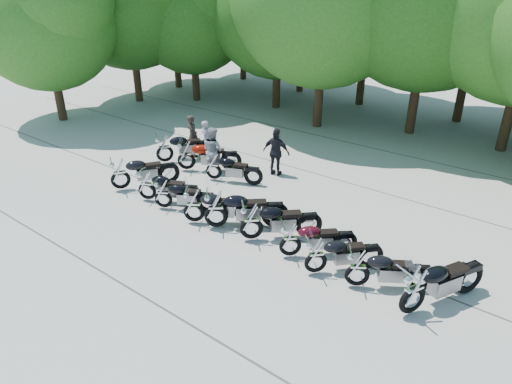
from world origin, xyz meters
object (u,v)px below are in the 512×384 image
Objects in this scene: motorcycle_1 at (147,184)px; motorcycle_2 at (163,193)px; motorcycle_6 at (291,239)px; motorcycle_7 at (316,255)px; motorcycle_11 at (186,154)px; motorcycle_10 at (164,147)px; rider_1 at (213,150)px; rider_2 at (276,152)px; motorcycle_8 at (358,267)px; motorcycle_12 at (214,165)px; motorcycle_5 at (252,220)px; motorcycle_0 at (120,173)px; motorcycle_3 at (194,205)px; motorcycle_4 at (216,208)px; rider_0 at (193,136)px; motorcycle_9 at (414,289)px; rider_3 at (206,139)px.

motorcycle_1 is 0.89m from motorcycle_2.
motorcycle_7 is (0.95, -0.24, -0.01)m from motorcycle_6.
motorcycle_1 is at bearing 159.79° from motorcycle_11.
motorcycle_10 is 1.34× the size of rider_1.
motorcycle_8 is at bearing 130.65° from rider_2.
motorcycle_7 reaches higher than motorcycle_2.
motorcycle_1 is at bearing 144.63° from motorcycle_12.
motorcycle_11 reaches higher than motorcycle_7.
motorcycle_11 is at bearing 39.36° from motorcycle_8.
motorcycle_1 reaches higher than motorcycle_6.
rider_1 reaches higher than motorcycle_1.
motorcycle_8 is 0.99× the size of motorcycle_12.
motorcycle_5 is at bearing 44.85° from motorcycle_6.
motorcycle_0 reaches higher than motorcycle_6.
motorcycle_0 is 1.04× the size of motorcycle_3.
rider_1 reaches higher than motorcycle_3.
motorcycle_6 is at bearing -148.32° from motorcycle_11.
motorcycle_5 is at bearing -113.71° from motorcycle_1.
motorcycle_12 reaches higher than motorcycle_7.
rider_0 is (-4.87, 3.95, 0.19)m from motorcycle_4.
motorcycle_2 is at bearing 41.13° from motorcycle_7.
motorcycle_9 is 1.41× the size of rider_0.
motorcycle_5 is 0.94× the size of motorcycle_9.
motorcycle_8 reaches higher than motorcycle_6.
motorcycle_7 is at bearing -136.00° from motorcycle_12.
rider_1 reaches higher than motorcycle_7.
rider_3 is at bearing 13.04° from motorcycle_7.
rider_1 is at bearing 17.65° from motorcycle_6.
motorcycle_3 is (1.48, -0.07, 0.07)m from motorcycle_2.
motorcycle_12 is at bearing -145.90° from motorcycle_10.
motorcycle_12 is 1.18× the size of rider_1.
motorcycle_12 reaches higher than motorcycle_2.
motorcycle_10 reaches higher than motorcycle_6.
rider_1 is (-4.29, 3.07, 0.24)m from motorcycle_5.
rider_0 is (-2.40, 1.34, 0.29)m from motorcycle_12.
rider_2 is 3.38m from rider_3.
motorcycle_1 is at bearing 51.81° from motorcycle_3.
rider_3 is (-2.04, 4.26, 0.22)m from motorcycle_2.
motorcycle_9 is 9.06m from motorcycle_12.
motorcycle_6 is (7.18, 0.14, -0.08)m from motorcycle_0.
motorcycle_12 is (-0.23, 2.71, 0.02)m from motorcycle_2.
motorcycle_8 is 9.04m from motorcycle_11.
rider_3 is (-10.43, 4.35, 0.09)m from motorcycle_9.
motorcycle_8 is (6.95, 0.08, 0.02)m from motorcycle_2.
motorcycle_7 is 7.42m from rider_1.
rider_0 is 1.12× the size of rider_3.
motorcycle_3 is 4.05m from rider_1.
motorcycle_11 is (-3.94, 2.63, -0.02)m from motorcycle_4.
motorcycle_2 is 4.73m from rider_3.
rider_2 is (-7.07, 4.65, 0.21)m from motorcycle_9.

